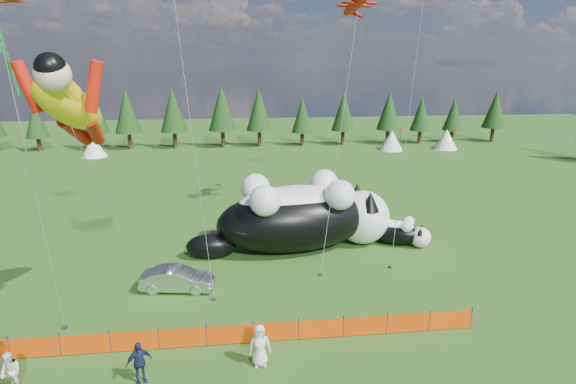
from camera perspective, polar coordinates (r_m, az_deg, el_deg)
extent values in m
plane|color=#0B3409|center=(23.34, -7.24, -14.48)|extent=(160.00, 160.00, 0.00)
cylinder|color=#262626|center=(22.62, -31.87, -16.48)|extent=(0.06, 0.06, 1.10)
cylinder|color=#262626|center=(21.85, -26.92, -16.91)|extent=(0.06, 0.06, 1.10)
cylinder|color=#262626|center=(21.24, -21.63, -17.23)|extent=(0.06, 0.06, 1.10)
cylinder|color=#262626|center=(20.80, -16.06, -17.42)|extent=(0.06, 0.06, 1.10)
cylinder|color=#262626|center=(20.55, -10.29, -17.46)|extent=(0.06, 0.06, 1.10)
cylinder|color=#262626|center=(20.50, -4.44, -17.32)|extent=(0.06, 0.06, 1.10)
cylinder|color=#262626|center=(20.63, 1.37, -17.02)|extent=(0.06, 0.06, 1.10)
cylinder|color=#262626|center=(20.96, 7.03, -16.57)|extent=(0.06, 0.06, 1.10)
cylinder|color=#262626|center=(21.47, 12.44, -15.99)|extent=(0.06, 0.06, 1.10)
cylinder|color=#262626|center=(22.15, 17.52, -15.32)|extent=(0.06, 0.06, 1.10)
cylinder|color=#262626|center=(22.99, 22.24, -14.58)|extent=(0.06, 0.06, 1.10)
cube|color=#DC4004|center=(22.24, -29.42, -16.82)|extent=(2.00, 0.04, 0.90)
cube|color=#DC4004|center=(21.55, -24.30, -17.20)|extent=(2.00, 0.04, 0.90)
cube|color=#DC4004|center=(21.02, -18.86, -17.46)|extent=(2.00, 0.04, 0.90)
cube|color=#DC4004|center=(20.68, -13.19, -17.58)|extent=(2.00, 0.04, 0.90)
cube|color=#DC4004|center=(20.53, -7.37, -17.53)|extent=(2.00, 0.04, 0.90)
cube|color=#DC4004|center=(20.57, -1.52, -17.31)|extent=(2.00, 0.04, 0.90)
cube|color=#DC4004|center=(20.80, 4.22, -16.93)|extent=(2.00, 0.04, 0.90)
cube|color=#DC4004|center=(21.22, 9.76, -16.41)|extent=(2.00, 0.04, 0.90)
cube|color=#DC4004|center=(21.82, 15.01, -15.77)|extent=(2.00, 0.04, 0.90)
cube|color=#DC4004|center=(22.58, 19.91, -15.06)|extent=(2.00, 0.04, 0.90)
ellipsoid|color=black|center=(29.10, 0.87, -3.56)|extent=(10.72, 6.13, 4.06)
ellipsoid|color=white|center=(28.78, 0.88, -1.66)|extent=(8.07, 4.43, 2.48)
sphere|color=white|center=(30.72, 9.43, -3.16)|extent=(3.61, 3.61, 3.61)
sphere|color=#CB4F7B|center=(31.35, 12.00, -2.90)|extent=(0.51, 0.51, 0.51)
ellipsoid|color=black|center=(28.68, -9.69, -6.77)|extent=(3.35, 2.01, 1.58)
cone|color=black|center=(29.34, 10.41, -1.17)|extent=(1.26, 1.26, 1.26)
cone|color=black|center=(31.23, 8.75, -0.03)|extent=(1.26, 1.26, 1.26)
sphere|color=white|center=(30.58, 4.64, 1.13)|extent=(1.89, 1.89, 1.89)
sphere|color=white|center=(27.94, 6.61, -0.38)|extent=(1.89, 1.89, 1.89)
sphere|color=white|center=(29.40, -4.12, 0.52)|extent=(1.89, 1.89, 1.89)
sphere|color=white|center=(26.64, -2.95, -1.11)|extent=(1.89, 1.89, 1.89)
ellipsoid|color=black|center=(31.29, 13.17, -5.02)|extent=(4.25, 3.40, 1.54)
ellipsoid|color=white|center=(31.16, 13.22, -4.36)|extent=(3.18, 2.51, 0.94)
sphere|color=white|center=(31.15, 16.45, -5.54)|extent=(1.37, 1.37, 1.37)
sphere|color=#CB4F7B|center=(31.12, 17.52, -5.65)|extent=(0.19, 0.19, 0.19)
ellipsoid|color=black|center=(31.78, 9.44, -5.39)|extent=(1.34, 1.09, 0.60)
cone|color=black|center=(30.58, 16.45, -4.85)|extent=(0.48, 0.48, 0.48)
cone|color=black|center=(31.35, 16.60, -4.34)|extent=(0.48, 0.48, 0.48)
sphere|color=white|center=(31.46, 15.11, -3.63)|extent=(0.72, 0.72, 0.72)
sphere|color=white|center=(30.42, 14.86, -4.30)|extent=(0.72, 0.72, 0.72)
sphere|color=white|center=(31.68, 11.88, -3.27)|extent=(0.72, 0.72, 0.72)
sphere|color=white|center=(30.64, 11.51, -3.92)|extent=(0.72, 0.72, 0.72)
imported|color=silver|center=(25.26, -13.88, -10.68)|extent=(4.05, 1.88, 1.29)
imported|color=white|center=(20.62, -31.77, -18.90)|extent=(0.91, 0.78, 1.61)
imported|color=#16223E|center=(19.12, -18.39, -19.85)|extent=(1.13, 0.92, 1.71)
imported|color=white|center=(19.07, -3.61, -18.88)|extent=(0.93, 0.65, 1.80)
cylinder|color=#595959|center=(22.72, -21.36, -2.14)|extent=(0.03, 0.03, 10.55)
cube|color=#262626|center=(25.79, -17.65, -11.81)|extent=(0.15, 0.15, 0.16)
cylinder|color=#595959|center=(29.33, 6.69, 8.55)|extent=(0.03, 0.03, 19.29)
cube|color=#262626|center=(26.35, 4.16, -10.40)|extent=(0.15, 0.15, 0.16)
cylinder|color=#595959|center=(23.20, -29.98, 2.74)|extent=(0.03, 0.03, 14.86)
cube|color=#262626|center=(23.94, -26.46, -15.14)|extent=(0.15, 0.15, 0.16)
cube|color=#17822C|center=(24.68, -32.62, 14.72)|extent=(0.18, 0.18, 3.91)
cylinder|color=#595959|center=(24.25, -12.08, 7.09)|extent=(0.03, 0.03, 17.10)
cube|color=#262626|center=(24.14, -9.38, -13.25)|extent=(0.15, 0.15, 0.16)
cylinder|color=#595959|center=(28.53, 15.80, 14.78)|extent=(0.03, 0.03, 23.56)
cube|color=#262626|center=(27.85, 12.90, -9.27)|extent=(0.15, 0.15, 0.16)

